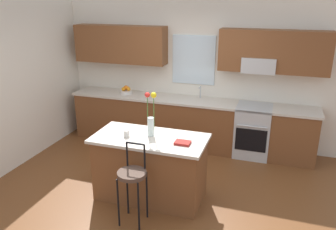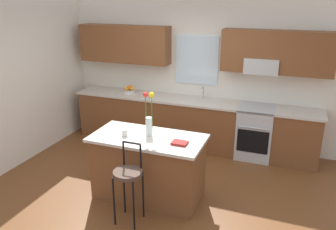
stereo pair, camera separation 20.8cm
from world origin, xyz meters
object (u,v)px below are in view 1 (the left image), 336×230
at_px(kitchen_island, 150,167).
at_px(cookbook, 183,143).
at_px(mug_ceramic, 127,133).
at_px(oven_range, 253,131).
at_px(fruit_bowl_oranges, 126,91).
at_px(bar_stool_near, 132,177).
at_px(flower_vase, 151,118).

xyz_separation_m(kitchen_island, cookbook, (0.48, -0.07, 0.47)).
bearing_deg(mug_ceramic, kitchen_island, 13.18).
bearing_deg(oven_range, fruit_bowl_oranges, 179.36).
distance_m(kitchen_island, bar_stool_near, 0.63).
bearing_deg(cookbook, oven_range, 68.54).
bearing_deg(fruit_bowl_oranges, kitchen_island, -56.97).
xyz_separation_m(bar_stool_near, cookbook, (0.48, 0.53, 0.30)).
bearing_deg(flower_vase, oven_range, 55.16).
bearing_deg(cookbook, kitchen_island, 171.63).
relative_size(kitchen_island, cookbook, 7.72).
bearing_deg(oven_range, flower_vase, -124.84).
xyz_separation_m(oven_range, fruit_bowl_oranges, (-2.45, 0.03, 0.52)).
bearing_deg(mug_ceramic, bar_stool_near, -59.88).
height_order(bar_stool_near, flower_vase, flower_vase).
distance_m(kitchen_island, flower_vase, 0.72).
height_order(kitchen_island, fruit_bowl_oranges, fruit_bowl_oranges).
bearing_deg(flower_vase, cookbook, -15.43).
xyz_separation_m(oven_range, mug_ceramic, (-1.54, -1.91, 0.51)).
relative_size(kitchen_island, bar_stool_near, 1.48).
distance_m(oven_range, flower_vase, 2.28).
xyz_separation_m(oven_range, cookbook, (-0.75, -1.91, 0.48)).
xyz_separation_m(kitchen_island, flower_vase, (-0.00, 0.06, 0.71)).
height_order(mug_ceramic, cookbook, mug_ceramic).
relative_size(kitchen_island, flower_vase, 2.51).
distance_m(bar_stool_near, fruit_bowl_oranges, 2.78).
height_order(bar_stool_near, cookbook, bar_stool_near).
xyz_separation_m(flower_vase, fruit_bowl_oranges, (-1.21, 1.81, -0.20)).
bearing_deg(fruit_bowl_oranges, cookbook, -48.81).
relative_size(bar_stool_near, flower_vase, 1.70).
relative_size(oven_range, mug_ceramic, 10.22).
height_order(flower_vase, mug_ceramic, flower_vase).
height_order(flower_vase, cookbook, flower_vase).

